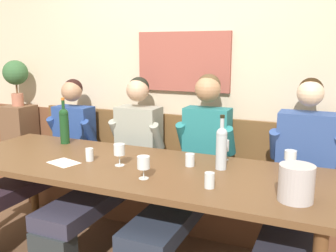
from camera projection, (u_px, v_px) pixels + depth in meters
name	position (u px, v px, depth m)	size (l,w,h in m)	color
room_wall_back	(183.00, 63.00, 3.38)	(6.80, 0.12, 2.80)	beige
wood_wainscot_panel	(180.00, 166.00, 3.53)	(6.80, 0.03, 0.91)	brown
wall_bench	(172.00, 190.00, 3.38)	(2.95, 0.42, 0.94)	brown
dining_table	(130.00, 173.00, 2.62)	(2.65, 0.91, 0.75)	brown
person_left_seat	(46.00, 156.00, 3.33)	(0.48, 1.37, 1.25)	#2C2741
person_right_seat	(117.00, 162.00, 3.08)	(0.49, 1.38, 1.29)	#282E30
person_center_right_seat	(191.00, 170.00, 2.82)	(0.48, 1.38, 1.33)	#2C2D3D
person_center_left_seat	(300.00, 186.00, 2.52)	(0.52, 1.38, 1.33)	#312538
ice_bucket	(296.00, 183.00, 1.97)	(0.19, 0.19, 0.20)	#B9B3B5
wine_bottle_green_tall	(221.00, 147.00, 2.48)	(0.07, 0.07, 0.37)	#B2BFC8
wine_bottle_amber_mid	(64.00, 124.00, 3.14)	(0.08, 0.08, 0.39)	#18401D
wine_glass_center_rear	(224.00, 147.00, 2.69)	(0.07, 0.07, 0.15)	silver
wine_glass_mid_right	(144.00, 164.00, 2.30)	(0.08, 0.08, 0.14)	silver
wine_glass_near_bucket	(290.00, 156.00, 2.49)	(0.08, 0.08, 0.13)	silver
wine_glass_mid_left	(119.00, 151.00, 2.56)	(0.08, 0.08, 0.15)	silver
water_tumbler_left	(190.00, 160.00, 2.56)	(0.06, 0.06, 0.09)	silver
water_tumbler_center	(209.00, 180.00, 2.16)	(0.06, 0.06, 0.09)	silver
water_tumbler_right	(90.00, 155.00, 2.68)	(0.06, 0.06, 0.09)	silver
tasting_sheet_left_guest	(64.00, 163.00, 2.64)	(0.21, 0.15, 0.00)	white
corner_pedestal	(22.00, 149.00, 4.06)	(0.28, 0.28, 0.94)	brown
potted_plant	(16.00, 75.00, 3.90)	(0.25, 0.25, 0.47)	#B46C53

